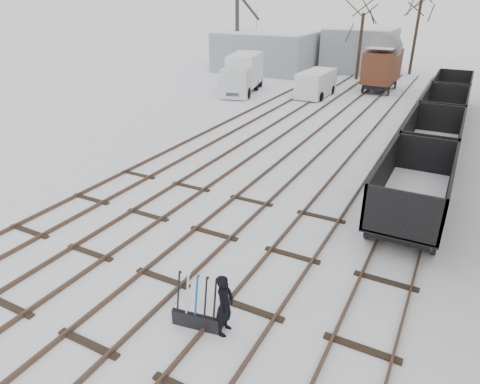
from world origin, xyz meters
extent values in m
plane|color=white|center=(0.00, 0.00, 0.00)|extent=(120.00, 120.00, 0.00)
cube|color=black|center=(-6.72, 14.00, 0.07)|extent=(0.07, 52.00, 0.15)
cube|color=black|center=(-5.28, 14.00, 0.07)|extent=(0.07, 52.00, 0.15)
cube|color=black|center=(-6.00, 2.00, 0.03)|extent=(1.90, 0.20, 0.08)
cube|color=black|center=(-3.72, 14.00, 0.07)|extent=(0.07, 52.00, 0.15)
cube|color=black|center=(-2.28, 14.00, 0.07)|extent=(0.07, 52.00, 0.15)
cube|color=black|center=(-3.00, 2.00, 0.03)|extent=(1.90, 0.20, 0.08)
cube|color=black|center=(-0.72, 14.00, 0.07)|extent=(0.07, 52.00, 0.15)
cube|color=black|center=(0.72, 14.00, 0.07)|extent=(0.07, 52.00, 0.15)
cube|color=black|center=(0.00, 2.00, 0.03)|extent=(1.90, 0.20, 0.08)
cube|color=black|center=(2.28, 14.00, 0.07)|extent=(0.07, 52.00, 0.15)
cube|color=black|center=(3.72, 14.00, 0.07)|extent=(0.07, 52.00, 0.15)
cube|color=black|center=(3.00, 2.00, 0.03)|extent=(1.90, 0.20, 0.08)
cube|color=black|center=(5.28, 14.00, 0.07)|extent=(0.07, 52.00, 0.15)
cube|color=black|center=(6.72, 14.00, 0.07)|extent=(0.07, 52.00, 0.15)
cube|color=black|center=(6.00, 2.00, 0.03)|extent=(1.90, 0.20, 0.08)
cube|color=gray|center=(-13.00, 36.00, 2.00)|extent=(10.00, 8.00, 4.00)
cube|color=silver|center=(-13.00, 36.00, 4.05)|extent=(9.80, 7.84, 0.10)
cube|color=gray|center=(-4.00, 40.00, 2.20)|extent=(7.00, 6.00, 4.40)
cube|color=silver|center=(-4.00, 40.00, 4.45)|extent=(6.86, 5.88, 0.10)
cube|color=black|center=(2.01, -1.13, 0.22)|extent=(1.35, 0.62, 0.44)
cube|color=black|center=(2.01, -1.13, 0.46)|extent=(1.33, 0.50, 0.06)
cube|color=silver|center=(2.01, -1.13, 0.50)|extent=(1.28, 0.46, 0.03)
cylinder|color=black|center=(1.52, -1.21, 0.95)|extent=(0.10, 0.32, 1.08)
cylinder|color=silver|center=(1.76, -1.17, 0.95)|extent=(0.10, 0.32, 1.08)
cylinder|color=#0C449E|center=(2.01, -1.13, 0.95)|extent=(0.10, 0.32, 1.08)
cylinder|color=black|center=(2.26, -1.09, 0.95)|extent=(0.10, 0.32, 1.08)
cylinder|color=black|center=(2.50, -1.05, 0.95)|extent=(0.10, 0.32, 1.08)
imported|color=black|center=(2.76, -1.03, 0.85)|extent=(0.47, 0.66, 1.70)
cube|color=black|center=(6.00, 7.26, 0.66)|extent=(1.94, 5.33, 0.40)
cube|color=black|center=(6.00, 7.26, 0.86)|extent=(2.42, 6.06, 0.12)
cube|color=black|center=(4.84, 7.26, 1.67)|extent=(0.10, 6.06, 1.61)
cube|color=black|center=(7.16, 7.26, 1.67)|extent=(0.10, 6.06, 1.61)
cube|color=silver|center=(6.00, 7.26, 0.96)|extent=(2.18, 5.81, 0.06)
cylinder|color=black|center=(4.89, 5.32, 0.35)|extent=(0.12, 0.71, 0.71)
cylinder|color=black|center=(7.11, 9.19, 0.35)|extent=(0.12, 0.71, 0.71)
cube|color=black|center=(6.00, 13.66, 0.66)|extent=(1.94, 5.33, 0.40)
cube|color=black|center=(6.00, 13.66, 0.86)|extent=(2.42, 6.06, 0.12)
cube|color=black|center=(4.84, 13.66, 1.67)|extent=(0.10, 6.06, 1.61)
cube|color=black|center=(7.16, 13.66, 1.67)|extent=(0.10, 6.06, 1.61)
cube|color=silver|center=(6.00, 13.66, 0.96)|extent=(2.18, 5.81, 0.06)
cylinder|color=black|center=(4.89, 11.72, 0.35)|extent=(0.12, 0.71, 0.71)
cylinder|color=black|center=(7.11, 15.59, 0.35)|extent=(0.12, 0.71, 0.71)
cube|color=black|center=(6.00, 20.06, 0.66)|extent=(1.94, 5.33, 0.40)
cube|color=black|center=(6.00, 20.06, 0.86)|extent=(2.42, 6.06, 0.12)
cube|color=black|center=(4.84, 20.06, 1.67)|extent=(0.10, 6.06, 1.61)
cube|color=black|center=(7.16, 20.06, 1.67)|extent=(0.10, 6.06, 1.61)
cube|color=silver|center=(6.00, 20.06, 0.96)|extent=(2.18, 5.81, 0.06)
cylinder|color=black|center=(4.89, 18.12, 0.35)|extent=(0.12, 0.71, 0.71)
cylinder|color=black|center=(7.11, 21.99, 0.35)|extent=(0.12, 0.71, 0.71)
cube|color=black|center=(6.00, 26.46, 0.66)|extent=(1.94, 5.33, 0.40)
cube|color=black|center=(6.00, 26.46, 0.86)|extent=(2.42, 6.06, 0.12)
cube|color=black|center=(4.84, 26.46, 1.67)|extent=(0.10, 6.06, 1.61)
cube|color=black|center=(7.16, 26.46, 1.67)|extent=(0.10, 6.06, 1.61)
cube|color=silver|center=(6.00, 26.46, 0.96)|extent=(2.18, 5.81, 0.06)
cylinder|color=black|center=(4.89, 24.52, 0.35)|extent=(0.12, 0.71, 0.71)
cylinder|color=black|center=(7.11, 28.39, 0.35)|extent=(0.12, 0.71, 0.71)
cube|color=black|center=(0.15, 30.89, 0.64)|extent=(2.02, 4.38, 0.39)
cube|color=#4C2116|center=(0.15, 30.89, 2.12)|extent=(2.51, 4.99, 2.56)
cube|color=silver|center=(0.15, 30.89, 3.74)|extent=(2.27, 4.74, 0.04)
cylinder|color=black|center=(-0.93, 29.32, 0.34)|extent=(0.12, 0.69, 0.69)
cylinder|color=black|center=(1.24, 32.47, 0.34)|extent=(0.12, 0.69, 0.69)
cube|color=black|center=(-10.20, 24.84, 0.50)|extent=(2.68, 6.96, 0.27)
cube|color=#B9BFC3|center=(-10.20, 22.29, 1.22)|extent=(2.54, 2.28, 2.27)
cube|color=silver|center=(-10.20, 25.56, 1.81)|extent=(3.32, 5.12, 2.54)
cube|color=silver|center=(-10.20, 25.56, 3.10)|extent=(3.25, 5.02, 0.04)
cylinder|color=black|center=(-11.20, 22.48, 0.45)|extent=(0.27, 0.91, 0.91)
cylinder|color=black|center=(-9.20, 27.38, 0.45)|extent=(0.27, 0.91, 0.91)
cube|color=silver|center=(-4.09, 26.13, 1.07)|extent=(2.15, 4.74, 1.92)
cube|color=silver|center=(-4.09, 26.13, 2.05)|extent=(2.09, 4.63, 0.04)
cylinder|color=black|center=(-5.05, 24.64, 0.37)|extent=(0.23, 0.75, 0.75)
cylinder|color=black|center=(-3.13, 27.62, 0.37)|extent=(0.23, 0.75, 0.75)
cube|color=#28282D|center=(-16.07, 34.76, 0.37)|extent=(1.92, 1.92, 0.74)
cylinder|color=#28282D|center=(-16.07, 34.76, 3.72)|extent=(0.41, 0.41, 7.45)
cylinder|color=#28282D|center=(-16.07, 36.43, 6.70)|extent=(1.03, 4.72, 3.43)
cylinder|color=black|center=(-16.07, 38.39, 4.47)|extent=(0.04, 0.04, 4.19)
cylinder|color=black|center=(-3.03, 35.61, 3.06)|extent=(0.30, 0.30, 6.12)
cylinder|color=black|center=(1.26, 40.93, 4.34)|extent=(0.30, 0.30, 8.67)
camera|label=1|loc=(7.02, -8.27, 7.88)|focal=32.00mm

